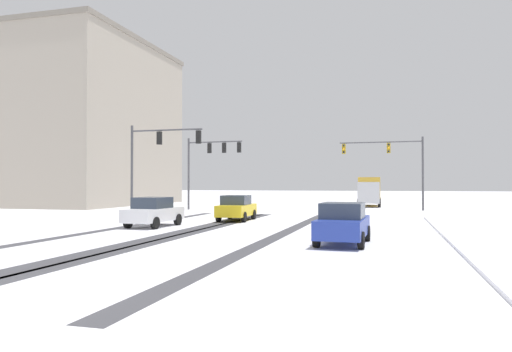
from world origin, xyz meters
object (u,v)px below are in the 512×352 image
box_truck_delivery (369,191)px  office_building_far_left_block (62,125)px  car_yellow_cab_lead (236,208)px  car_white_second (153,212)px  traffic_signal_far_right (392,158)px  traffic_signal_near_left (156,152)px  traffic_signal_far_left (210,157)px  car_blue_third (343,223)px

box_truck_delivery → office_building_far_left_block: office_building_far_left_block is taller
car_yellow_cab_lead → box_truck_delivery: box_truck_delivery is taller
car_white_second → box_truck_delivery: (10.45, 27.65, 0.82)m
traffic_signal_far_right → car_white_second: size_ratio=1.76×
traffic_signal_near_left → box_truck_delivery: size_ratio=0.87×
traffic_signal_far_left → car_white_second: (3.13, -16.57, -3.95)m
car_white_second → office_building_far_left_block: (-23.96, 23.31, 8.29)m
traffic_signal_near_left → car_yellow_cab_lead: size_ratio=1.56×
traffic_signal_far_left → car_yellow_cab_lead: 13.41m
car_yellow_cab_lead → box_truck_delivery: size_ratio=0.56×
traffic_signal_far_left → car_yellow_cab_lead: size_ratio=1.56×
office_building_far_left_block → car_yellow_cab_lead: bearing=-33.6°
car_white_second → box_truck_delivery: size_ratio=0.56×
traffic_signal_far_right → box_truck_delivery: bearing=108.2°
car_white_second → car_blue_third: 11.76m
car_yellow_cab_lead → car_white_second: same height
traffic_signal_near_left → traffic_signal_far_right: same height
traffic_signal_near_left → car_blue_third: traffic_signal_near_left is taller
car_yellow_cab_lead → traffic_signal_far_right: bearing=57.7°
traffic_signal_far_right → traffic_signal_near_left: bearing=-139.0°
traffic_signal_far_left → car_blue_third: traffic_signal_far_left is taller
traffic_signal_far_right → car_blue_third: traffic_signal_far_right is taller
office_building_far_left_block → traffic_signal_far_left: bearing=-17.9°
traffic_signal_far_right → car_blue_third: 25.93m
traffic_signal_far_left → car_yellow_cab_lead: bearing=-61.2°
traffic_signal_near_left → car_white_second: size_ratio=1.56×
traffic_signal_far_left → car_yellow_cab_lead: (6.18, -11.23, -3.95)m
traffic_signal_far_left → office_building_far_left_block: size_ratio=0.31×
traffic_signal_far_right → car_blue_third: bearing=-94.6°
car_yellow_cab_lead → car_blue_third: size_ratio=1.00×
traffic_signal_far_left → office_building_far_left_block: bearing=162.1°
car_yellow_cab_lead → car_blue_third: (7.65, -10.20, 0.00)m
traffic_signal_far_right → car_blue_third: (-2.04, -25.56, -3.88)m
traffic_signal_far_left → car_yellow_cab_lead: traffic_signal_far_left is taller
traffic_signal_near_left → traffic_signal_far_left: size_ratio=1.00×
car_yellow_cab_lead → car_blue_third: bearing=-53.1°
car_white_second → car_blue_third: same height
traffic_signal_near_left → car_blue_third: 18.58m
traffic_signal_far_right → box_truck_delivery: size_ratio=0.98×
traffic_signal_far_right → car_yellow_cab_lead: (-9.69, -15.35, -3.88)m
traffic_signal_far_right → traffic_signal_far_left: bearing=-165.4°
car_blue_third → box_truck_delivery: size_ratio=0.56×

